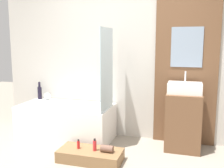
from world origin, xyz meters
The scene contains 12 objects.
wall_tiled_back centered at (0.00, 1.58, 1.30)m, with size 4.20×0.06×2.60m, color beige.
wall_wood_accent centered at (0.94, 1.53, 1.31)m, with size 0.91×0.04×2.60m.
bathtub centered at (-0.84, 1.16, 0.28)m, with size 1.45×0.74×0.55m.
glass_shower_screen centered at (-0.15, 1.09, 1.15)m, with size 0.01×0.57×1.18m, color silver.
wooden_step_bench centered at (-0.19, 0.53, 0.08)m, with size 0.83×0.39×0.15m, color olive.
vanity_cabinet centered at (0.94, 1.28, 0.41)m, with size 0.49×0.46×0.82m, color brown.
sink centered at (0.94, 1.28, 0.90)m, with size 0.47×0.31×0.31m.
vase_tall_dark centered at (-1.48, 1.45, 0.68)m, with size 0.07×0.07×0.30m.
vase_round_light centered at (-1.32, 1.42, 0.61)m, with size 0.12×0.12×0.12m, color silver.
bottle_soap_primary centered at (-0.36, 0.53, 0.21)m, with size 0.04×0.04×0.13m.
bottle_soap_secondary centered at (-0.13, 0.53, 0.22)m, with size 0.05×0.05×0.16m.
towel_roll centered at (0.03, 0.53, 0.20)m, with size 0.09×0.09×0.16m, color brown.
Camera 1 is at (0.99, -2.48, 1.54)m, focal length 42.00 mm.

